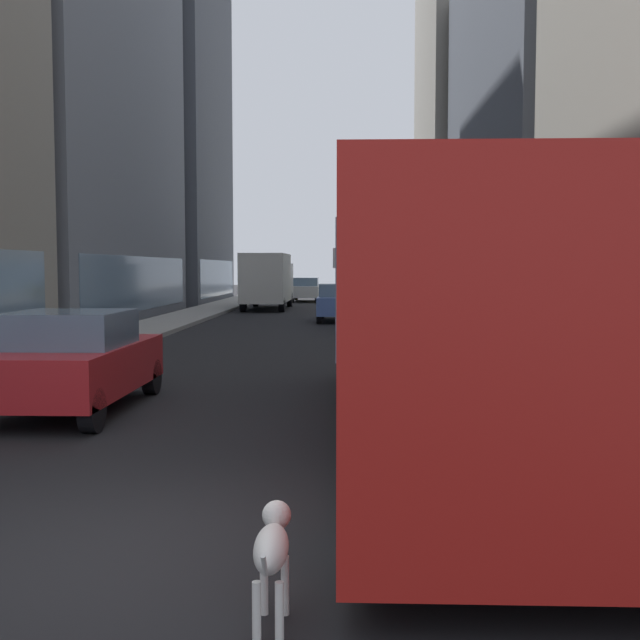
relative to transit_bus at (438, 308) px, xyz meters
The scene contains 14 objects.
ground_plane 31.07m from the transit_bus, 95.18° to the left, with size 120.00×120.00×0.00m, color black.
sidewalk_left 32.08m from the transit_bus, 105.39° to the left, with size 2.40×110.00×0.15m, color gray.
sidewalk_right 31.07m from the transit_bus, 84.64° to the left, with size 2.40×110.00×0.15m, color gray.
building_left_far 47.12m from the transit_bus, 109.60° to the left, with size 9.53×14.18×38.24m.
building_right_mid 28.99m from the transit_bus, 71.08° to the left, with size 8.59×19.84×18.16m.
building_right_far 47.53m from the transit_bus, 78.45° to the left, with size 9.94×14.79×31.43m.
transit_bus is the anchor object (origin of this frame).
car_yellow_taxi 40.37m from the transit_bus, 90.00° to the left, with size 1.86×4.39×1.62m.
car_silver_sedan 15.68m from the transit_bus, 90.00° to the left, with size 1.90×4.64×1.62m.
car_blue_hatchback 22.64m from the transit_bus, 94.06° to the left, with size 1.70×4.19×1.62m.
car_red_coupe 5.96m from the transit_bus, 162.28° to the left, with size 1.88×4.10×1.62m.
car_white_van 41.87m from the transit_bus, 95.48° to the left, with size 1.83×4.75×1.62m.
box_truck 32.36m from the transit_bus, 99.96° to the left, with size 2.30×7.50×3.05m.
dalmatian_dog 5.82m from the transit_bus, 107.30° to the right, with size 0.22×0.96×0.72m.
Camera 1 is at (1.59, -6.10, 2.31)m, focal length 42.83 mm.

